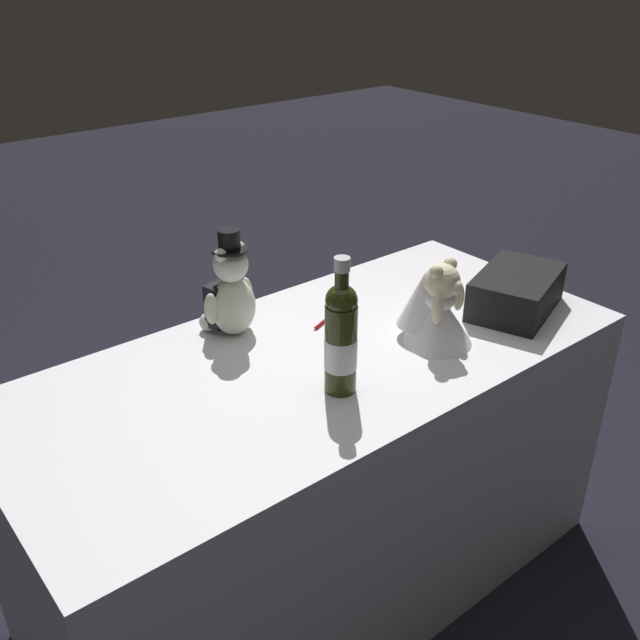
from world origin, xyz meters
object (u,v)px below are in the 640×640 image
object	(u,v)px
champagne_bottle	(341,337)
gift_case_black	(516,292)
signing_pen	(328,318)
teddy_bear_bride	(435,307)
teddy_bear_groom	(230,294)

from	to	relation	value
champagne_bottle	gift_case_black	distance (m)	0.65
signing_pen	gift_case_black	size ratio (longest dim) A/B	0.44
champagne_bottle	gift_case_black	bearing A→B (deg)	-179.71
teddy_bear_bride	gift_case_black	xyz separation A→B (m)	(-0.31, 0.02, -0.04)
teddy_bear_groom	signing_pen	bearing A→B (deg)	156.06
teddy_bear_bride	gift_case_black	distance (m)	0.31
teddy_bear_groom	champagne_bottle	world-z (taller)	champagne_bottle
gift_case_black	teddy_bear_bride	bearing A→B (deg)	-4.43
signing_pen	gift_case_black	world-z (taller)	gift_case_black
teddy_bear_groom	gift_case_black	world-z (taller)	teddy_bear_groom
teddy_bear_groom	champagne_bottle	size ratio (longest dim) A/B	0.88
teddy_bear_groom	signing_pen	world-z (taller)	teddy_bear_groom
teddy_bear_bride	gift_case_black	world-z (taller)	teddy_bear_bride
signing_pen	gift_case_black	distance (m)	0.53
teddy_bear_bride	gift_case_black	bearing A→B (deg)	175.57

